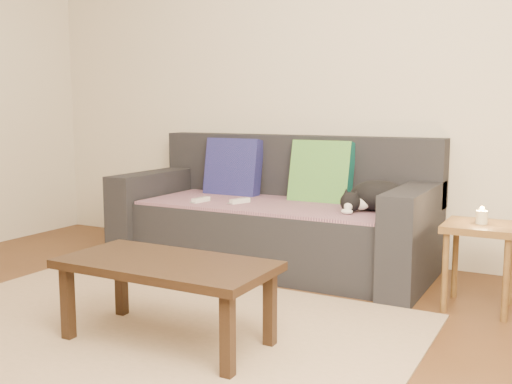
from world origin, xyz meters
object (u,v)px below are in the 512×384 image
sofa (275,220)px  coffee_table (167,271)px  wii_remote_b (240,201)px  side_table (481,239)px  cat (376,197)px  wii_remote_a (201,200)px

sofa → coffee_table: 1.49m
sofa → wii_remote_b: (-0.16, -0.19, 0.15)m
side_table → coffee_table: (-1.17, -1.17, -0.04)m
side_table → sofa: bearing=167.1°
sofa → wii_remote_b: sofa is taller
cat → wii_remote_b: size_ratio=2.88×
sofa → wii_remote_a: bearing=-146.6°
wii_remote_a → side_table: 1.78m
cat → wii_remote_a: size_ratio=2.88×
sofa → wii_remote_a: (-0.42, -0.28, 0.15)m
wii_remote_b → side_table: size_ratio=0.33×
sofa → side_table: sofa is taller
cat → wii_remote_b: (-0.88, -0.12, -0.07)m
sofa → cat: 0.76m
coffee_table → wii_remote_b: bearing=105.4°
wii_remote_b → side_table: 1.53m
cat → wii_remote_a: 1.16m
cat → wii_remote_a: (-1.14, -0.20, -0.07)m
wii_remote_b → side_table: wii_remote_b is taller
wii_remote_a → wii_remote_b: bearing=-64.1°
wii_remote_b → coffee_table: (0.35, -1.29, -0.12)m
wii_remote_a → side_table: wii_remote_a is taller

